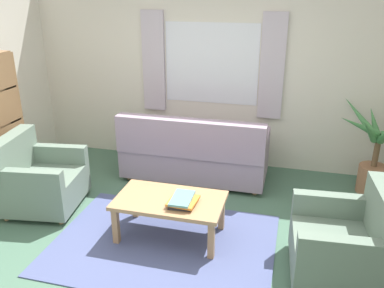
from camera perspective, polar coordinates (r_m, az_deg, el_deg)
ground_plane at (r=4.23m, az=-4.06°, el=-13.93°), size 6.24×6.24×0.00m
wall_back at (r=5.75m, az=2.86°, el=9.89°), size 5.32×0.12×2.60m
window_with_curtains at (r=5.65m, az=2.71°, el=11.22°), size 1.98×0.07×1.40m
area_rug at (r=4.23m, az=-4.06°, el=-13.86°), size 2.22×1.63×0.01m
couch at (r=5.36m, az=0.30°, el=-1.39°), size 1.90×0.82×0.92m
armchair_left at (r=5.03m, az=-20.90°, el=-4.67°), size 0.93×0.95×0.88m
armchair_right at (r=3.85m, az=21.12°, el=-13.08°), size 0.88×0.90×0.88m
coffee_table at (r=4.15m, az=-3.15°, el=-8.44°), size 1.10×0.64×0.44m
book_stack_on_table at (r=4.01m, az=-1.39°, el=-8.02°), size 0.29×0.34×0.07m
potted_plant at (r=5.44m, az=24.69°, el=-1.03°), size 1.03×1.08×1.20m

